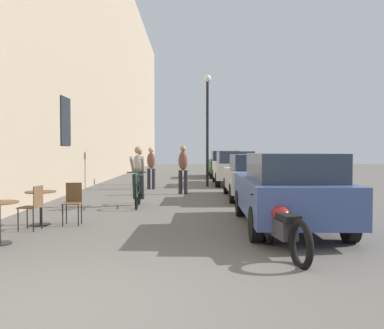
{
  "coord_description": "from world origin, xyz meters",
  "views": [
    {
      "loc": [
        1.16,
        -4.12,
        1.59
      ],
      "look_at": [
        1.32,
        17.83,
        0.84
      ],
      "focal_mm": 38.56,
      "sensor_mm": 36.0,
      "label": 1
    }
  ],
  "objects_px": {
    "pedestrian_mid": "(151,165)",
    "parked_car_fourth": "(224,163)",
    "cafe_table_mid": "(41,201)",
    "pedestrian_near": "(183,167)",
    "street_lamp": "(207,116)",
    "cyclist_on_bicycle": "(138,178)",
    "parked_car_nearest": "(287,189)",
    "parked_car_third": "(234,167)",
    "cafe_chair_mid_toward_street": "(34,204)",
    "parked_motorcycle": "(282,228)",
    "pedestrian_far": "(140,165)",
    "cafe_chair_mid_toward_wall": "(73,200)",
    "parked_car_second": "(253,176)"
  },
  "relations": [
    {
      "from": "pedestrian_near",
      "to": "parked_car_nearest",
      "type": "distance_m",
      "value": 6.98
    },
    {
      "from": "cafe_chair_mid_toward_street",
      "to": "pedestrian_far",
      "type": "xyz_separation_m",
      "value": [
        0.78,
        11.1,
        0.39
      ]
    },
    {
      "from": "cafe_chair_mid_toward_street",
      "to": "parked_motorcycle",
      "type": "height_order",
      "value": "cafe_chair_mid_toward_street"
    },
    {
      "from": "pedestrian_mid",
      "to": "parked_car_second",
      "type": "distance_m",
      "value": 4.97
    },
    {
      "from": "street_lamp",
      "to": "parked_car_fourth",
      "type": "xyz_separation_m",
      "value": [
        1.31,
        6.55,
        -2.29
      ]
    },
    {
      "from": "parked_car_second",
      "to": "parked_car_fourth",
      "type": "relative_size",
      "value": 0.94
    },
    {
      "from": "cyclist_on_bicycle",
      "to": "pedestrian_near",
      "type": "height_order",
      "value": "pedestrian_near"
    },
    {
      "from": "pedestrian_near",
      "to": "pedestrian_mid",
      "type": "bearing_deg",
      "value": 124.59
    },
    {
      "from": "parked_car_nearest",
      "to": "parked_car_third",
      "type": "height_order",
      "value": "parked_car_third"
    },
    {
      "from": "parked_car_third",
      "to": "parked_motorcycle",
      "type": "height_order",
      "value": "parked_car_third"
    },
    {
      "from": "cafe_chair_mid_toward_wall",
      "to": "cyclist_on_bicycle",
      "type": "height_order",
      "value": "cyclist_on_bicycle"
    },
    {
      "from": "cafe_chair_mid_toward_street",
      "to": "cafe_chair_mid_toward_wall",
      "type": "relative_size",
      "value": 1.0
    },
    {
      "from": "pedestrian_far",
      "to": "street_lamp",
      "type": "height_order",
      "value": "street_lamp"
    },
    {
      "from": "cafe_chair_mid_toward_wall",
      "to": "pedestrian_mid",
      "type": "bearing_deg",
      "value": 83.35
    },
    {
      "from": "parked_motorcycle",
      "to": "street_lamp",
      "type": "bearing_deg",
      "value": 93.01
    },
    {
      "from": "cafe_table_mid",
      "to": "cafe_chair_mid_toward_street",
      "type": "distance_m",
      "value": 0.61
    },
    {
      "from": "cafe_chair_mid_toward_wall",
      "to": "parked_motorcycle",
      "type": "xyz_separation_m",
      "value": [
        3.93,
        -2.57,
        -0.11
      ]
    },
    {
      "from": "street_lamp",
      "to": "parked_car_second",
      "type": "bearing_deg",
      "value": -73.71
    },
    {
      "from": "parked_motorcycle",
      "to": "parked_car_nearest",
      "type": "bearing_deg",
      "value": 74.44
    },
    {
      "from": "cafe_table_mid",
      "to": "pedestrian_near",
      "type": "relative_size",
      "value": 0.41
    },
    {
      "from": "pedestrian_mid",
      "to": "cyclist_on_bicycle",
      "type": "bearing_deg",
      "value": -88.82
    },
    {
      "from": "street_lamp",
      "to": "parked_car_nearest",
      "type": "bearing_deg",
      "value": -82.94
    },
    {
      "from": "street_lamp",
      "to": "cyclist_on_bicycle",
      "type": "bearing_deg",
      "value": -109.6
    },
    {
      "from": "cafe_chair_mid_toward_wall",
      "to": "parked_motorcycle",
      "type": "distance_m",
      "value": 4.69
    },
    {
      "from": "pedestrian_mid",
      "to": "parked_car_fourth",
      "type": "xyz_separation_m",
      "value": [
        3.68,
        7.7,
        -0.16
      ]
    },
    {
      "from": "cyclist_on_bicycle",
      "to": "parked_car_second",
      "type": "xyz_separation_m",
      "value": [
        3.57,
        1.86,
        -0.05
      ]
    },
    {
      "from": "pedestrian_far",
      "to": "parked_car_nearest",
      "type": "bearing_deg",
      "value": -68.4
    },
    {
      "from": "cafe_chair_mid_toward_street",
      "to": "parked_car_nearest",
      "type": "height_order",
      "value": "parked_car_nearest"
    },
    {
      "from": "parked_car_second",
      "to": "parked_motorcycle",
      "type": "xyz_separation_m",
      "value": [
        -0.69,
        -7.31,
        -0.35
      ]
    },
    {
      "from": "cafe_chair_mid_toward_wall",
      "to": "parked_car_third",
      "type": "relative_size",
      "value": 0.2
    },
    {
      "from": "parked_car_third",
      "to": "parked_car_nearest",
      "type": "bearing_deg",
      "value": -90.4
    },
    {
      "from": "cafe_chair_mid_toward_street",
      "to": "pedestrian_near",
      "type": "bearing_deg",
      "value": 67.12
    },
    {
      "from": "cafe_chair_mid_toward_wall",
      "to": "parked_car_fourth",
      "type": "height_order",
      "value": "parked_car_fourth"
    },
    {
      "from": "street_lamp",
      "to": "pedestrian_near",
      "type": "bearing_deg",
      "value": -108.28
    },
    {
      "from": "cafe_chair_mid_toward_wall",
      "to": "street_lamp",
      "type": "relative_size",
      "value": 0.18
    },
    {
      "from": "parked_motorcycle",
      "to": "cafe_table_mid",
      "type": "bearing_deg",
      "value": 151.53
    },
    {
      "from": "cyclist_on_bicycle",
      "to": "parked_car_fourth",
      "type": "xyz_separation_m",
      "value": [
        3.57,
        12.89,
        0.0
      ]
    },
    {
      "from": "pedestrian_far",
      "to": "parked_car_second",
      "type": "xyz_separation_m",
      "value": [
        4.42,
        -5.67,
        -0.15
      ]
    },
    {
      "from": "parked_car_second",
      "to": "pedestrian_mid",
      "type": "bearing_deg",
      "value": 137.82
    },
    {
      "from": "pedestrian_mid",
      "to": "parked_car_third",
      "type": "bearing_deg",
      "value": 31.55
    },
    {
      "from": "street_lamp",
      "to": "cafe_table_mid",
      "type": "bearing_deg",
      "value": -113.12
    },
    {
      "from": "pedestrian_far",
      "to": "parked_car_fourth",
      "type": "distance_m",
      "value": 6.95
    },
    {
      "from": "cafe_chair_mid_toward_street",
      "to": "street_lamp",
      "type": "xyz_separation_m",
      "value": [
        3.9,
        9.91,
        2.59
      ]
    },
    {
      "from": "cafe_chair_mid_toward_street",
      "to": "parked_car_nearest",
      "type": "bearing_deg",
      "value": 2.22
    },
    {
      "from": "pedestrian_mid",
      "to": "parked_car_nearest",
      "type": "height_order",
      "value": "pedestrian_mid"
    },
    {
      "from": "pedestrian_mid",
      "to": "parked_motorcycle",
      "type": "xyz_separation_m",
      "value": [
        2.99,
        -10.65,
        -0.57
      ]
    },
    {
      "from": "cyclist_on_bicycle",
      "to": "parked_motorcycle",
      "type": "xyz_separation_m",
      "value": [
        2.88,
        -5.45,
        -0.41
      ]
    },
    {
      "from": "cafe_chair_mid_toward_wall",
      "to": "cafe_chair_mid_toward_street",
      "type": "bearing_deg",
      "value": -131.04
    },
    {
      "from": "pedestrian_near",
      "to": "pedestrian_far",
      "type": "xyz_separation_m",
      "value": [
        -2.09,
        4.29,
        -0.09
      ]
    },
    {
      "from": "pedestrian_far",
      "to": "parked_car_fourth",
      "type": "height_order",
      "value": "pedestrian_far"
    }
  ]
}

